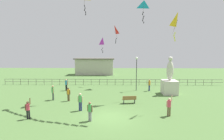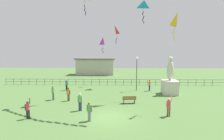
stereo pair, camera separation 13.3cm
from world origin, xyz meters
TOP-DOWN VIEW (x-y plane):
  - ground_plane at (0.00, 0.00)m, footprint 80.00×80.00m
  - statue_monument at (7.52, 8.13)m, footprint 1.85×1.85m
  - lamppost at (3.42, 10.05)m, footprint 0.36×0.36m
  - park_bench at (1.96, 4.00)m, footprint 1.54×0.58m
  - person_0 at (5.22, 9.83)m, footprint 0.31×0.43m
  - person_1 at (-6.75, 5.12)m, footprint 0.33×0.45m
  - person_2 at (-6.54, 9.83)m, footprint 0.43×0.31m
  - person_3 at (-4.87, 4.76)m, footprint 0.46×0.29m
  - person_4 at (5.15, 0.42)m, footprint 0.49×0.39m
  - person_5 at (-6.87, -0.49)m, footprint 0.49×0.28m
  - person_6 at (-2.89, 1.62)m, footprint 0.52×0.32m
  - person_7 at (-1.62, -0.80)m, footprint 0.47×0.30m
  - kite_0 at (-1.61, 13.99)m, footprint 0.84×0.74m
  - kite_2 at (3.57, 5.49)m, footprint 1.11×0.79m
  - kite_6 at (0.25, 12.37)m, footprint 1.02×1.02m
  - kite_7 at (6.14, 2.04)m, footprint 1.06×1.10m
  - waterfront_railing at (-0.31, 14.00)m, footprint 36.03×0.06m
  - pavilion_building at (-4.38, 26.00)m, footprint 9.13×3.71m

SIDE VIEW (x-z plane):
  - ground_plane at x=0.00m, z-range 0.00..0.00m
  - park_bench at x=1.96m, z-range 0.04..0.89m
  - waterfront_railing at x=-0.31m, z-range 0.14..1.09m
  - person_3 at x=-4.87m, z-range 0.12..1.67m
  - person_5 at x=-6.87m, z-range 0.00..1.81m
  - person_7 at x=-1.62m, z-range 0.12..1.74m
  - person_2 at x=-6.54m, z-range 0.12..1.77m
  - person_0 at x=5.22m, z-range 0.12..1.77m
  - person_4 at x=5.15m, z-range 0.00..1.93m
  - person_1 at x=-6.75m, z-range 0.13..1.85m
  - person_6 at x=-2.89m, z-range 0.13..1.85m
  - statue_monument at x=7.52m, z-range -1.00..3.93m
  - pavilion_building at x=-4.38m, z-range 0.03..3.85m
  - lamppost at x=3.42m, z-range 1.05..5.85m
  - kite_0 at x=-1.61m, z-range 5.82..8.32m
  - kite_7 at x=6.14m, z-range 7.19..9.82m
  - kite_6 at x=0.25m, z-range 7.33..10.01m
  - kite_2 at x=3.57m, z-range 9.44..11.83m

